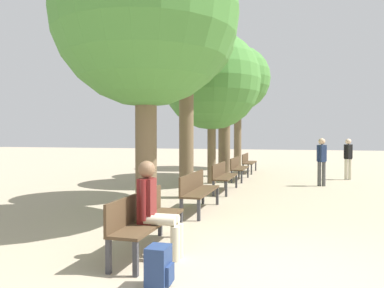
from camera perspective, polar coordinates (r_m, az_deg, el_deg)
The scene contains 15 objects.
ground_plane at distance 4.88m, azimuth 10.21°, elevation -18.96°, with size 80.00×80.00×0.00m, color tan.
bench_row_0 at distance 5.54m, azimuth -7.26°, elevation -10.92°, with size 0.45×1.89×0.85m.
bench_row_1 at distance 8.35m, azimuth 0.82°, elevation -6.75°, with size 0.45×1.89×0.85m.
bench_row_2 at distance 11.26m, azimuth 4.73°, elevation -4.65°, with size 0.45×1.89×0.85m.
bench_row_3 at distance 14.21m, azimuth 7.02°, elevation -3.40°, with size 0.45×1.89×0.85m.
bench_row_4 at distance 17.18m, azimuth 8.51°, elevation -2.59°, with size 0.45×1.89×0.85m.
tree_row_0 at distance 7.80m, azimuth -7.07°, elevation 18.98°, with size 3.67×3.67×5.92m.
tree_row_1 at distance 10.41m, azimuth -0.88°, elevation 15.68°, with size 2.62×2.62×5.66m.
tree_row_2 at distance 13.26m, azimuth 3.02°, elevation 9.57°, with size 3.43×3.43×5.31m.
tree_row_3 at distance 15.64m, azimuth 4.95°, elevation 9.94°, with size 2.78×2.78×5.51m.
tree_row_4 at distance 19.29m, azimuth 6.99°, elevation 9.76°, with size 3.26×3.26×6.19m.
person_seated at distance 5.26m, azimuth -5.67°, elevation -9.41°, with size 0.62×0.35×1.34m.
backpack at distance 4.39m, azimuth -5.06°, elevation -18.17°, with size 0.27×0.29×0.46m.
pedestrian_near at distance 13.14m, azimuth 19.15°, elevation -2.13°, with size 0.32×0.28×1.59m.
pedestrian_mid at distance 15.38m, azimuth 22.69°, elevation -1.73°, with size 0.32×0.28×1.56m.
Camera 1 is at (0.42, -4.56, 1.69)m, focal length 35.00 mm.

